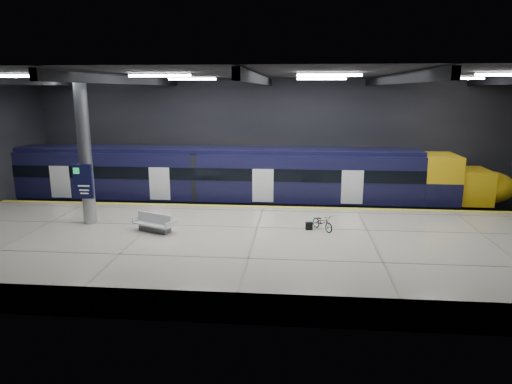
# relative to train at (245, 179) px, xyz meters

# --- Properties ---
(ground) EXTENTS (30.00, 30.00, 0.00)m
(ground) POSITION_rel_train_xyz_m (1.32, -5.50, -2.06)
(ground) COLOR black
(ground) RESTS_ON ground
(room_shell) EXTENTS (30.10, 16.10, 8.05)m
(room_shell) POSITION_rel_train_xyz_m (1.32, -5.49, 3.66)
(room_shell) COLOR black
(room_shell) RESTS_ON ground
(platform) EXTENTS (30.00, 11.00, 1.10)m
(platform) POSITION_rel_train_xyz_m (1.32, -8.00, -1.51)
(platform) COLOR beige
(platform) RESTS_ON ground
(safety_strip) EXTENTS (30.00, 0.40, 0.01)m
(safety_strip) POSITION_rel_train_xyz_m (1.32, -2.75, -0.95)
(safety_strip) COLOR gold
(safety_strip) RESTS_ON platform
(rails) EXTENTS (30.00, 1.52, 0.16)m
(rails) POSITION_rel_train_xyz_m (1.32, 0.00, -1.98)
(rails) COLOR gray
(rails) RESTS_ON ground
(train) EXTENTS (29.40, 2.84, 3.79)m
(train) POSITION_rel_train_xyz_m (0.00, 0.00, 0.00)
(train) COLOR black
(train) RESTS_ON ground
(bench) EXTENTS (2.08, 1.50, 0.85)m
(bench) POSITION_rel_train_xyz_m (-3.19, -7.57, -0.66)
(bench) COLOR #595B60
(bench) RESTS_ON platform
(bicycle) EXTENTS (1.19, 1.39, 0.72)m
(bicycle) POSITION_rel_train_xyz_m (4.30, -6.69, -0.60)
(bicycle) COLOR #99999E
(bicycle) RESTS_ON platform
(pannier_bag) EXTENTS (0.33, 0.24, 0.35)m
(pannier_bag) POSITION_rel_train_xyz_m (3.70, -6.69, -0.78)
(pannier_bag) COLOR black
(pannier_bag) RESTS_ON platform
(info_column) EXTENTS (0.90, 0.78, 6.90)m
(info_column) POSITION_rel_train_xyz_m (-6.68, -6.52, 2.40)
(info_column) COLOR #9EA0A5
(info_column) RESTS_ON platform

